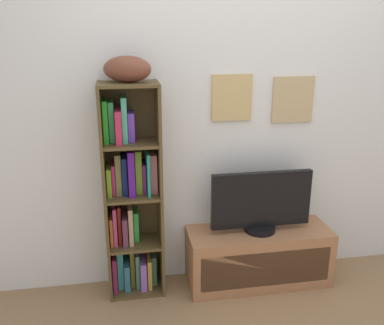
{
  "coord_description": "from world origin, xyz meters",
  "views": [
    {
      "loc": [
        -0.76,
        -1.7,
        1.82
      ],
      "look_at": [
        -0.32,
        0.85,
        0.98
      ],
      "focal_mm": 39.78,
      "sensor_mm": 36.0,
      "label": 1
    }
  ],
  "objects_px": {
    "bookshelf": "(131,199)",
    "football": "(127,69)",
    "tv_stand": "(258,256)",
    "television": "(261,203)"
  },
  "relations": [
    {
      "from": "bookshelf",
      "to": "football",
      "type": "relative_size",
      "value": 4.95
    },
    {
      "from": "football",
      "to": "television",
      "type": "relative_size",
      "value": 0.42
    },
    {
      "from": "tv_stand",
      "to": "television",
      "type": "relative_size",
      "value": 1.44
    },
    {
      "from": "bookshelf",
      "to": "football",
      "type": "height_order",
      "value": "football"
    },
    {
      "from": "bookshelf",
      "to": "football",
      "type": "distance_m",
      "value": 0.87
    },
    {
      "from": "bookshelf",
      "to": "tv_stand",
      "type": "bearing_deg",
      "value": -5.27
    },
    {
      "from": "bookshelf",
      "to": "television",
      "type": "xyz_separation_m",
      "value": [
        0.9,
        -0.08,
        -0.06
      ]
    },
    {
      "from": "tv_stand",
      "to": "television",
      "type": "bearing_deg",
      "value": 90.0
    },
    {
      "from": "football",
      "to": "television",
      "type": "xyz_separation_m",
      "value": [
        0.88,
        -0.05,
        -0.93
      ]
    },
    {
      "from": "football",
      "to": "tv_stand",
      "type": "xyz_separation_m",
      "value": [
        0.88,
        -0.05,
        -1.35
      ]
    }
  ]
}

